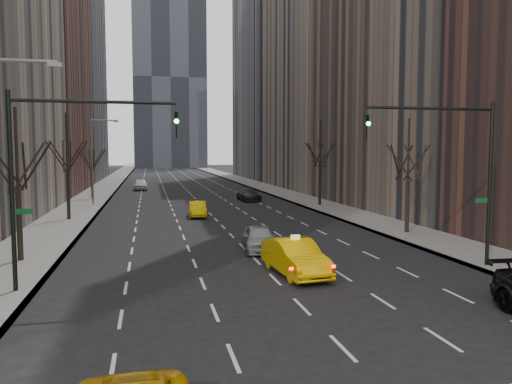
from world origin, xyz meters
TOP-DOWN VIEW (x-y plane):
  - sidewalk_left at (-12.25, 70.00)m, footprint 4.50×320.00m
  - sidewalk_right at (12.25, 70.00)m, footprint 4.50×320.00m
  - bld_left_far at (-21.50, 66.00)m, footprint 14.00×28.00m
  - bld_left_deep at (-21.50, 96.00)m, footprint 14.00×30.00m
  - bld_right_far at (21.50, 64.00)m, footprint 14.00×28.00m
  - bld_right_deep at (21.50, 95.00)m, footprint 14.00×30.00m
  - tree_lw_b at (-12.00, 18.00)m, footprint 3.36×3.50m
  - tree_lw_c at (-12.00, 34.00)m, footprint 3.36×3.50m
  - tree_lw_d at (-12.00, 52.00)m, footprint 3.36×3.50m
  - tree_rw_b at (12.00, 22.00)m, footprint 3.36×3.50m
  - tree_rw_c at (12.00, 40.00)m, footprint 3.36×3.50m
  - traffic_mast_left at (-9.11, 12.00)m, footprint 6.69×0.39m
  - traffic_mast_right at (9.11, 12.00)m, footprint 6.69×0.39m
  - streetlight_far at (-10.84, 45.00)m, footprint 2.83×0.22m
  - taxi_sedan at (1.15, 12.71)m, footprint 2.24×5.17m
  - silver_sedan_ahead at (0.71, 18.48)m, footprint 2.22×4.50m
  - far_taxi at (-1.32, 34.28)m, footprint 1.68×4.16m
  - far_suv_grey at (5.85, 47.33)m, footprint 2.34×5.16m
  - far_car_white at (-6.69, 66.21)m, footprint 2.03×4.91m

SIDE VIEW (x-z plane):
  - sidewalk_left at x=-12.25m, z-range 0.00..0.15m
  - sidewalk_right at x=12.25m, z-range 0.00..0.15m
  - far_taxi at x=-1.32m, z-range 0.00..1.34m
  - far_suv_grey at x=5.85m, z-range 0.00..1.47m
  - silver_sedan_ahead at x=0.71m, z-range 0.00..1.48m
  - taxi_sedan at x=1.15m, z-range 0.00..1.65m
  - far_car_white at x=-6.69m, z-range 0.00..1.66m
  - tree_lw_d at x=-12.00m, z-range -0.12..7.24m
  - tree_lw_b at x=-12.00m, z-range -0.19..7.63m
  - tree_rw_b at x=12.00m, z-range -0.19..7.63m
  - tree_lw_c at x=-12.00m, z-range -0.33..8.41m
  - tree_rw_c at x=12.00m, z-range -0.33..8.41m
  - traffic_mast_left at x=-9.11m, z-range 1.49..9.49m
  - traffic_mast_right at x=9.11m, z-range 1.49..9.49m
  - streetlight_far at x=-10.84m, z-range 1.12..10.12m
  - bld_left_far at x=-21.50m, z-range 0.00..44.00m
  - bld_right_far at x=21.50m, z-range 0.00..50.00m
  - bld_right_deep at x=21.50m, z-range 0.00..58.00m
  - bld_left_deep at x=-21.50m, z-range 0.00..60.00m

